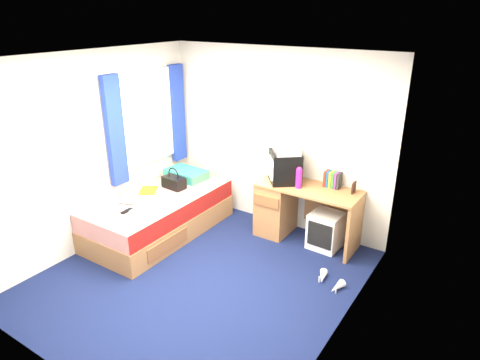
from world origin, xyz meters
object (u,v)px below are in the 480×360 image
Objects in this scene: storage_cube at (326,230)px; handbag at (174,182)px; water_bottle at (126,201)px; colour_swatch_fan at (132,211)px; desk at (288,207)px; magazine at (148,190)px; remote_control at (127,211)px; crt_tv at (285,167)px; pillow at (186,174)px; vcr at (286,149)px; white_heels at (330,282)px; towel at (158,206)px; pink_water_bottle at (299,179)px; picture_frame at (354,187)px; bed at (160,214)px; aerosol_can at (299,176)px.

handbag is at bearing -161.85° from storage_cube.
water_bottle is 0.91× the size of colour_swatch_fan.
desk reaches higher than magazine.
magazine is 1.75× the size of remote_control.
storage_cube is at bearing 48.24° from crt_tv.
pillow is 1.37× the size of vcr.
desk is at bearing 27.29° from handbag.
crt_tv is 1.98m from colour_swatch_fan.
towel is at bearing -168.18° from white_heels.
pillow is 1.75m from pink_water_bottle.
vcr is 1.23× the size of white_heels.
pink_water_bottle is at bearing 22.19° from handbag.
pillow is at bearing -176.36° from pink_water_bottle.
vcr is 1.92× the size of colour_swatch_fan.
picture_frame is 0.58× the size of pink_water_bottle.
crt_tv is at bearing 32.93° from bed.
storage_cube is at bearing 35.67° from colour_swatch_fan.
picture_frame is (0.88, 0.13, -0.13)m from crt_tv.
storage_cube is at bearing 116.70° from white_heels.
colour_swatch_fan is at bearing -82.44° from pillow.
water_bottle is at bearing 135.03° from remote_control.
magazine is (-0.13, -0.64, -0.06)m from pillow.
picture_frame is (0.25, 0.16, 0.59)m from storage_cube.
vcr is 1.70m from white_heels.
colour_swatch_fan is (0.06, -0.53, 0.28)m from bed.
remote_control is at bearing -84.94° from pillow.
bed is at bearing -153.90° from pink_water_bottle.
crt_tv reaches higher than pink_water_bottle.
aerosol_can is at bearing 26.93° from magazine.
picture_frame is 2.76m from remote_control.
pillow is 2.01× the size of towel.
vcr reaches higher than colour_swatch_fan.
magazine is (-2.48, -0.98, -0.27)m from picture_frame.
vcr is 2.05m from colour_swatch_fan.
magazine is at bearing -178.30° from white_heels.
colour_swatch_fan is (-0.23, -0.22, -0.04)m from towel.
pink_water_bottle is 1.31m from white_heels.
pillow is at bearing -122.03° from vcr.
colour_swatch_fan is at bearing -136.72° from towel.
white_heels is at bearing 13.35° from crt_tv.
white_heels is (2.38, -0.19, -0.59)m from handbag.
pillow is 1.69× the size of white_heels.
magazine is 1.27× the size of colour_swatch_fan.
picture_frame is 2.82m from water_bottle.
crt_tv is 0.90m from picture_frame.
white_heels is (2.48, -0.56, -0.56)m from pillow.
water_bottle is at bearing -96.69° from handbag.
desk reaches higher than colour_swatch_fan.
vcr is at bearing 179.86° from storage_cube.
aerosol_can is at bearing 44.72° from colour_swatch_fan.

